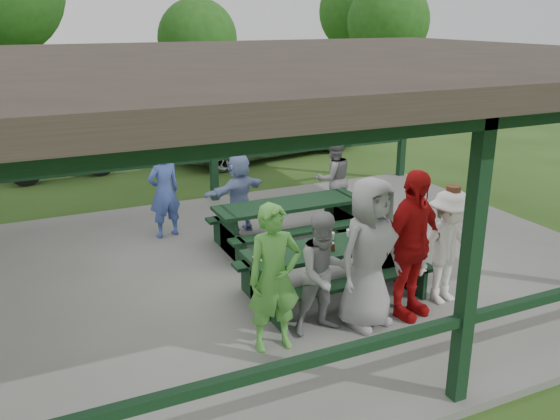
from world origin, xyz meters
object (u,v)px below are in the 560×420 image
picnic_table_near (333,264)px  farm_trailer (56,149)px  spectator_grey (333,179)px  contestant_white_fedora (448,247)px  contestant_green (274,278)px  pickup_truck (263,124)px  spectator_blue (164,192)px  contestant_grey_mid (369,253)px  contestant_grey_left (324,273)px  spectator_lblue (239,193)px  contestant_red (411,245)px  picnic_table_far (289,218)px

picnic_table_near → farm_trailer: (-2.81, 9.07, 0.08)m
spectator_grey → contestant_white_fedora: bearing=84.0°
contestant_green → pickup_truck: size_ratio=0.29×
spectator_blue → contestant_grey_mid: bearing=96.6°
contestant_green → contestant_white_fedora: (2.60, 0.10, -0.09)m
contestant_white_fedora → contestant_grey_left: bearing=175.5°
contestant_grey_mid → spectator_lblue: 3.87m
contestant_white_fedora → spectator_grey: (0.38, 3.73, -0.02)m
spectator_grey → contestant_grey_left: bearing=58.4°
contestant_white_fedora → spectator_grey: bearing=79.5°
picnic_table_near → spectator_lblue: 2.98m
contestant_grey_left → contestant_red: size_ratio=0.79×
contestant_red → farm_trailer: bearing=92.8°
picnic_table_far → contestant_green: size_ratio=1.44×
picnic_table_near → spectator_lblue: size_ratio=1.72×
picnic_table_far → pickup_truck: (2.59, 7.10, 0.26)m
spectator_lblue → picnic_table_far: bearing=97.7°
contestant_grey_mid → farm_trailer: 10.37m
contestant_green → contestant_white_fedora: contestant_green is taller
contestant_white_fedora → spectator_blue: contestant_white_fedora is taller
contestant_grey_mid → spectator_grey: bearing=53.6°
picnic_table_far → contestant_green: contestant_green is taller
contestant_white_fedora → farm_trailer: 10.71m
contestant_green → spectator_blue: contestant_green is taller
contestant_green → contestant_grey_mid: size_ratio=0.92×
picnic_table_far → contestant_white_fedora: size_ratio=1.55×
spectator_lblue → contestant_grey_left: bearing=62.7°
contestant_white_fedora → spectator_lblue: contestant_white_fedora is taller
picnic_table_near → contestant_white_fedora: 1.57m
contestant_grey_left → spectator_blue: size_ratio=0.95×
farm_trailer → picnic_table_far: bearing=-73.4°
picnic_table_far → spectator_grey: (1.38, 0.92, 0.31)m
contestant_red → spectator_blue: size_ratio=1.20×
spectator_lblue → spectator_grey: 1.92m
contestant_red → farm_trailer: size_ratio=0.52×
spectator_grey → pickup_truck: 6.30m
spectator_lblue → pickup_truck: 6.90m
contestant_grey_left → spectator_grey: bearing=58.4°
contestant_green → contestant_white_fedora: 2.61m
farm_trailer → picnic_table_near: bearing=-79.9°
spectator_grey → farm_trailer: spectator_grey is taller
picnic_table_near → picnic_table_far: same height
pickup_truck → farm_trailer: pickup_truck is taller
spectator_grey → contestant_red: bearing=74.1°
spectator_lblue → spectator_blue: 1.31m
contestant_grey_mid → pickup_truck: bearing=61.3°
contestant_grey_mid → contestant_red: bearing=-14.3°
contestant_red → contestant_green: bearing=163.6°
picnic_table_far → pickup_truck: 7.57m
contestant_green → picnic_table_far: bearing=65.5°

